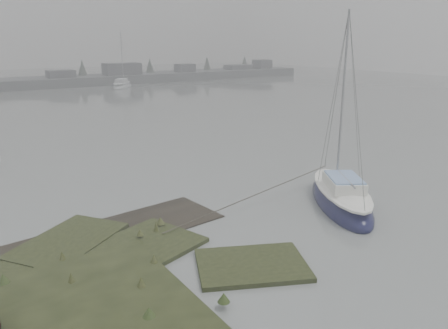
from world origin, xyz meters
TOP-DOWN VIEW (x-y plane):
  - ground at (0.00, 30.00)m, footprint 160.00×160.00m
  - far_shoreline at (26.84, 61.90)m, footprint 60.00×8.00m
  - sailboat_main at (7.19, 1.74)m, footprint 5.16×6.52m
  - sailboat_far_b at (17.11, 53.77)m, footprint 5.64×6.38m

SIDE VIEW (x-z plane):
  - ground at x=0.00m, z-range 0.00..0.00m
  - sailboat_main at x=7.19m, z-range -4.22..4.78m
  - sailboat_far_b at x=17.11m, z-range -4.27..4.83m
  - far_shoreline at x=26.84m, z-range -1.22..2.93m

